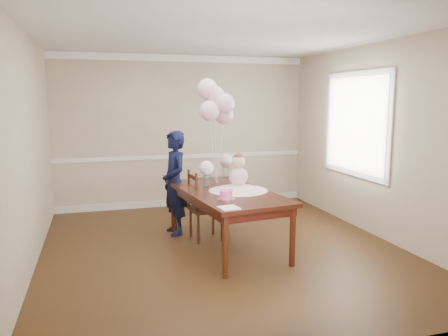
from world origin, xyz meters
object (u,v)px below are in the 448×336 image
at_px(birthday_cake, 226,194).
at_px(dining_chair_seat, 206,209).
at_px(woman, 175,183).
at_px(dining_table_top, 226,192).

xyz_separation_m(birthday_cake, dining_chair_seat, (-0.03, 0.88, -0.39)).
relative_size(birthday_cake, dining_chair_seat, 0.36).
xyz_separation_m(birthday_cake, woman, (-0.39, 1.25, -0.07)).
distance_m(dining_chair_seat, woman, 0.61).
distance_m(dining_table_top, dining_chair_seat, 0.53).
height_order(dining_table_top, woman, woman).
relative_size(dining_table_top, dining_chair_seat, 4.85).
bearing_deg(birthday_cake, dining_chair_seat, 91.79).
xyz_separation_m(dining_table_top, woman, (-0.53, 0.78, 0.01)).
bearing_deg(dining_chair_seat, woman, 129.02).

